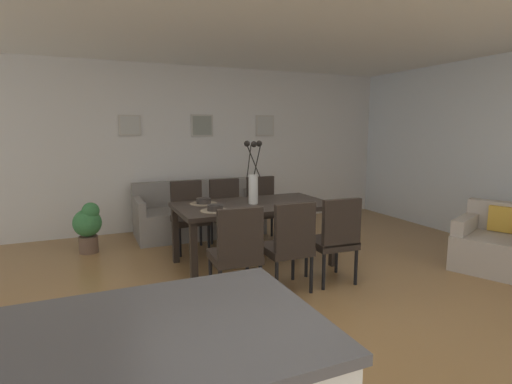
{
  "coord_description": "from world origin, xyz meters",
  "views": [
    {
      "loc": [
        -1.58,
        -3.14,
        1.61
      ],
      "look_at": [
        0.34,
        1.26,
        0.84
      ],
      "focal_mm": 27.76,
      "sensor_mm": 36.0,
      "label": 1
    }
  ],
  "objects": [
    {
      "name": "ground_plane",
      "position": [
        0.0,
        0.0,
        0.0
      ],
      "size": [
        9.0,
        9.0,
        0.0
      ],
      "primitive_type": "plane",
      "color": "olive"
    },
    {
      "name": "back_wall_panel",
      "position": [
        0.0,
        3.25,
        1.3
      ],
      "size": [
        9.0,
        0.1,
        2.6
      ],
      "primitive_type": "cube",
      "color": "silver",
      "rests_on": "ground"
    },
    {
      "name": "side_window_wall",
      "position": [
        3.65,
        0.4,
        1.3
      ],
      "size": [
        0.1,
        6.3,
        2.6
      ],
      "primitive_type": "cube",
      "color": "white",
      "rests_on": "ground"
    },
    {
      "name": "ceiling_panel",
      "position": [
        0.0,
        0.4,
        2.64
      ],
      "size": [
        9.0,
        7.2,
        0.08
      ],
      "primitive_type": "cube",
      "color": "white"
    },
    {
      "name": "dining_table",
      "position": [
        0.22,
        1.07,
        0.67
      ],
      "size": [
        1.8,
        0.99,
        0.74
      ],
      "color": "black",
      "rests_on": "ground"
    },
    {
      "name": "dining_chair_near_left",
      "position": [
        -0.33,
        0.15,
        0.51
      ],
      "size": [
        0.47,
        0.47,
        0.92
      ],
      "color": "black",
      "rests_on": "ground"
    },
    {
      "name": "dining_chair_near_right",
      "position": [
        -0.34,
        1.95,
        0.51
      ],
      "size": [
        0.44,
        0.44,
        0.92
      ],
      "color": "black",
      "rests_on": "ground"
    },
    {
      "name": "dining_chair_far_left",
      "position": [
        0.22,
        0.17,
        0.51
      ],
      "size": [
        0.44,
        0.44,
        0.92
      ],
      "color": "black",
      "rests_on": "ground"
    },
    {
      "name": "dining_chair_far_right",
      "position": [
        0.19,
        1.94,
        0.51
      ],
      "size": [
        0.46,
        0.46,
        0.92
      ],
      "color": "black",
      "rests_on": "ground"
    },
    {
      "name": "dining_chair_mid_left",
      "position": [
        0.76,
        0.17,
        0.51
      ],
      "size": [
        0.47,
        0.47,
        0.92
      ],
      "color": "black",
      "rests_on": "ground"
    },
    {
      "name": "dining_chair_mid_right",
      "position": [
        0.77,
        1.98,
        0.51
      ],
      "size": [
        0.44,
        0.44,
        0.92
      ],
      "color": "black",
      "rests_on": "ground"
    },
    {
      "name": "centerpiece_vase",
      "position": [
        0.22,
        1.07,
        1.02
      ],
      "size": [
        0.21,
        0.23,
        0.73
      ],
      "color": "silver",
      "rests_on": "dining_table"
    },
    {
      "name": "placemat_near_left",
      "position": [
        -0.32,
        0.84,
        0.74
      ],
      "size": [
        0.32,
        0.32,
        0.01
      ],
      "primitive_type": "cylinder",
      "color": "#7F705B",
      "rests_on": "dining_table"
    },
    {
      "name": "bowl_near_left",
      "position": [
        -0.32,
        0.84,
        0.78
      ],
      "size": [
        0.17,
        0.17,
        0.07
      ],
      "color": "#2D2826",
      "rests_on": "dining_table"
    },
    {
      "name": "placemat_near_right",
      "position": [
        -0.32,
        1.29,
        0.74
      ],
      "size": [
        0.32,
        0.32,
        0.01
      ],
      "primitive_type": "cylinder",
      "color": "#7F705B",
      "rests_on": "dining_table"
    },
    {
      "name": "bowl_near_right",
      "position": [
        -0.32,
        1.29,
        0.78
      ],
      "size": [
        0.17,
        0.17,
        0.07
      ],
      "color": "#2D2826",
      "rests_on": "dining_table"
    },
    {
      "name": "sofa",
      "position": [
        -0.0,
        2.7,
        0.28
      ],
      "size": [
        1.9,
        0.84,
        0.8
      ],
      "color": "gray",
      "rests_on": "ground"
    },
    {
      "name": "armchair",
      "position": [
        2.74,
        -0.21,
        0.29
      ],
      "size": [
        1.05,
        1.05,
        0.75
      ],
      "color": "#ADA399",
      "rests_on": "ground"
    },
    {
      "name": "framed_picture_left",
      "position": [
        -0.91,
        3.18,
        1.66
      ],
      "size": [
        0.32,
        0.03,
        0.31
      ],
      "color": "#B2ADA3"
    },
    {
      "name": "framed_picture_center",
      "position": [
        0.22,
        3.18,
        1.66
      ],
      "size": [
        0.36,
        0.03,
        0.35
      ],
      "color": "#B2ADA3"
    },
    {
      "name": "framed_picture_right",
      "position": [
        1.35,
        3.18,
        1.66
      ],
      "size": [
        0.34,
        0.03,
        0.36
      ],
      "color": "#B2ADA3"
    },
    {
      "name": "potted_plant",
      "position": [
        -1.58,
        2.33,
        0.37
      ],
      "size": [
        0.36,
        0.36,
        0.67
      ],
      "color": "brown",
      "rests_on": "ground"
    }
  ]
}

